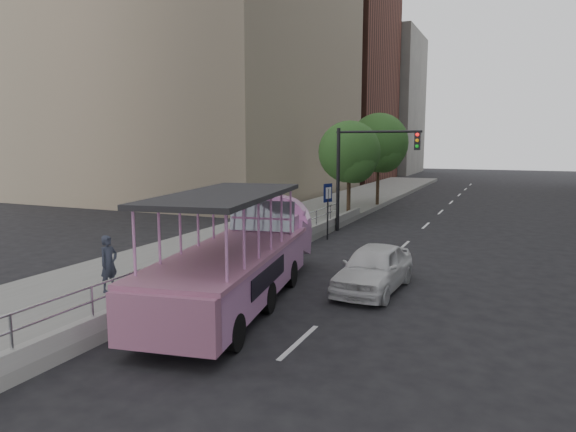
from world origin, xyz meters
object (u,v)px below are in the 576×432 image
object	(u,v)px
parking_sign	(328,204)
street_tree_near	(351,154)
duck_boat	(243,258)
traffic_signal	(361,163)
street_tree_far	(380,145)
pedestrian_near	(109,264)
car	(374,268)

from	to	relation	value
parking_sign	street_tree_near	bearing A→B (deg)	97.20
duck_boat	traffic_signal	bearing A→B (deg)	89.74
street_tree_far	pedestrian_near	bearing A→B (deg)	-94.78
parking_sign	duck_boat	bearing A→B (deg)	-85.24
car	traffic_signal	world-z (taller)	traffic_signal
street_tree_near	street_tree_far	world-z (taller)	street_tree_far
car	pedestrian_near	bearing A→B (deg)	-144.91
parking_sign	street_tree_far	xyz separation A→B (m)	(-0.55, 11.93, 2.65)
traffic_signal	street_tree_far	xyz separation A→B (m)	(-1.40, 9.43, 0.81)
pedestrian_near	street_tree_near	size ratio (longest dim) A/B	0.28
pedestrian_near	street_tree_near	world-z (taller)	street_tree_near
pedestrian_near	street_tree_near	xyz separation A→B (m)	(1.75, 17.32, 2.71)
duck_boat	parking_sign	world-z (taller)	duck_boat
pedestrian_near	parking_sign	distance (m)	11.68
traffic_signal	street_tree_far	distance (m)	9.57
duck_boat	traffic_signal	xyz separation A→B (m)	(0.05, 12.06, 2.31)
parking_sign	traffic_signal	distance (m)	3.22
street_tree_near	street_tree_far	distance (m)	6.02
car	street_tree_far	world-z (taller)	street_tree_far
traffic_signal	street_tree_far	bearing A→B (deg)	98.43
car	pedestrian_near	xyz separation A→B (m)	(-6.55, -4.14, 0.40)
car	street_tree_far	bearing A→B (deg)	106.28
street_tree_near	street_tree_far	xyz separation A→B (m)	(0.20, 6.00, 0.49)
duck_boat	traffic_signal	size ratio (longest dim) A/B	1.90
duck_boat	parking_sign	bearing A→B (deg)	94.76
parking_sign	pedestrian_near	bearing A→B (deg)	-102.36
traffic_signal	street_tree_near	world-z (taller)	street_tree_near
duck_boat	street_tree_near	distance (m)	15.78
duck_boat	pedestrian_near	xyz separation A→B (m)	(-3.29, -1.84, -0.08)
street_tree_far	car	bearing A→B (deg)	-76.51
duck_boat	street_tree_far	distance (m)	21.75
pedestrian_near	traffic_signal	xyz separation A→B (m)	(3.35, 13.90, 2.39)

